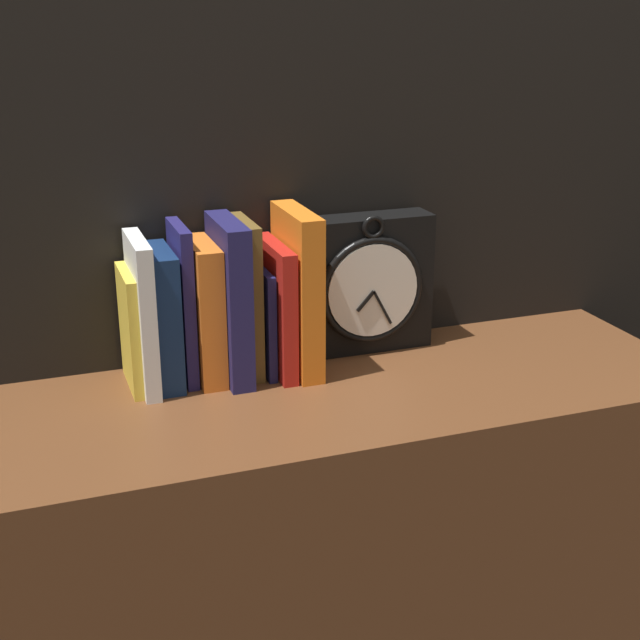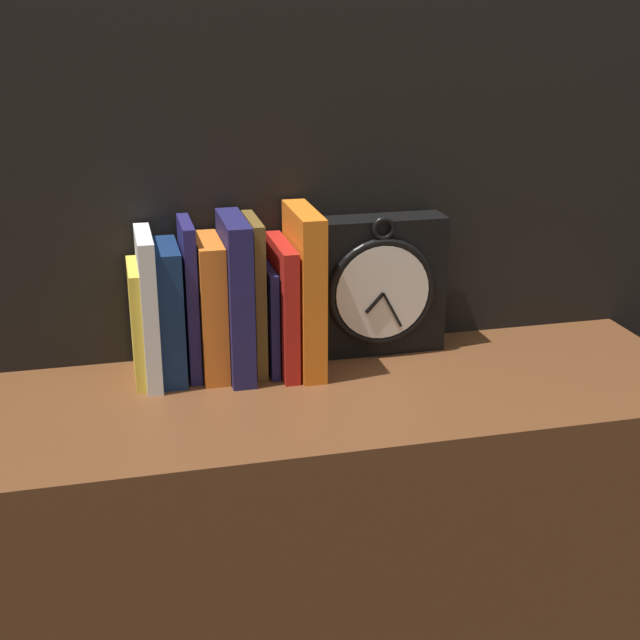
% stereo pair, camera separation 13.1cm
% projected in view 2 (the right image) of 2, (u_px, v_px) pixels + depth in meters
% --- Properties ---
extents(wall_back, '(6.00, 0.05, 2.60)m').
position_uv_depth(wall_back, '(286.00, 14.00, 1.37)').
color(wall_back, black).
rests_on(wall_back, ground_plane).
extents(bookshelf, '(1.21, 0.39, 0.76)m').
position_uv_depth(bookshelf, '(320.00, 601.00, 1.48)').
color(bookshelf, brown).
rests_on(bookshelf, ground_plane).
extents(clock, '(0.23, 0.08, 0.24)m').
position_uv_depth(clock, '(376.00, 286.00, 1.48)').
color(clock, black).
rests_on(clock, bookshelf).
extents(book_slot0_yellow, '(0.02, 0.12, 0.18)m').
position_uv_depth(book_slot0_yellow, '(136.00, 323.00, 1.37)').
color(book_slot0_yellow, yellow).
rests_on(book_slot0_yellow, bookshelf).
extents(book_slot1_white, '(0.02, 0.14, 0.23)m').
position_uv_depth(book_slot1_white, '(148.00, 308.00, 1.36)').
color(book_slot1_white, white).
rests_on(book_slot1_white, bookshelf).
extents(book_slot2_navy, '(0.04, 0.13, 0.21)m').
position_uv_depth(book_slot2_navy, '(169.00, 312.00, 1.38)').
color(book_slot2_navy, '#12274F').
rests_on(book_slot2_navy, bookshelf).
extents(book_slot3_navy, '(0.02, 0.12, 0.25)m').
position_uv_depth(book_slot3_navy, '(189.00, 299.00, 1.38)').
color(book_slot3_navy, navy).
rests_on(book_slot3_navy, bookshelf).
extents(book_slot4_orange, '(0.04, 0.13, 0.22)m').
position_uv_depth(book_slot4_orange, '(210.00, 307.00, 1.39)').
color(book_slot4_orange, orange).
rests_on(book_slot4_orange, bookshelf).
extents(book_slot5_navy, '(0.04, 0.15, 0.25)m').
position_uv_depth(book_slot5_navy, '(236.00, 297.00, 1.38)').
color(book_slot5_navy, '#1E1C4F').
rests_on(book_slot5_navy, bookshelf).
extents(book_slot6_brown, '(0.02, 0.12, 0.25)m').
position_uv_depth(book_slot6_brown, '(255.00, 295.00, 1.40)').
color(book_slot6_brown, brown).
rests_on(book_slot6_brown, bookshelf).
extents(book_slot7_navy, '(0.01, 0.13, 0.17)m').
position_uv_depth(book_slot7_navy, '(268.00, 317.00, 1.42)').
color(book_slot7_navy, '#191B4A').
rests_on(book_slot7_navy, bookshelf).
extents(book_slot8_red, '(0.02, 0.15, 0.21)m').
position_uv_depth(book_slot8_red, '(283.00, 307.00, 1.41)').
color(book_slot8_red, '#B21D16').
rests_on(book_slot8_red, bookshelf).
extents(book_slot9_orange, '(0.04, 0.16, 0.26)m').
position_uv_depth(book_slot9_orange, '(302.00, 291.00, 1.40)').
color(book_slot9_orange, orange).
rests_on(book_slot9_orange, bookshelf).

